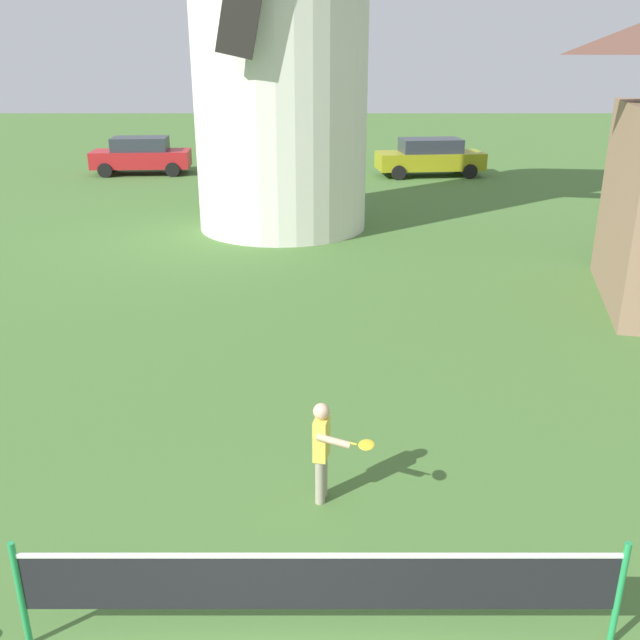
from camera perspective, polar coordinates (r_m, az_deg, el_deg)
tennis_net at (r=6.41m, az=-0.01°, el=-20.63°), size 5.24×0.06×1.10m
player_far at (r=8.14m, az=0.29°, el=-10.30°), size 0.71×0.62×1.26m
parked_car_red at (r=31.90m, az=-14.37°, el=12.91°), size 4.25×2.11×1.56m
parked_car_silver at (r=31.09m, az=-2.81°, el=13.32°), size 4.08×1.92×1.56m
parked_car_mustard at (r=30.77m, az=8.98°, el=13.02°), size 4.63×2.27×1.56m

